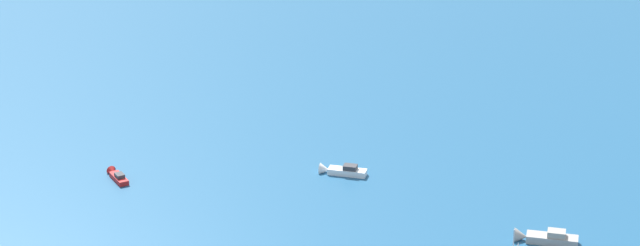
# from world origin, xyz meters

# --- Properties ---
(motorboat_far_port) EXTENTS (5.68, 1.50, 1.65)m
(motorboat_far_port) POSITION_xyz_m (43.01, 10.68, 0.44)
(motorboat_far_port) COLOR #B21E1E
(motorboat_far_port) RESTS_ON ground_plane
(motorboat_far_stbd) EXTENTS (7.26, 7.65, 2.44)m
(motorboat_far_stbd) POSITION_xyz_m (-3.88, -31.97, 0.66)
(motorboat_far_stbd) COLOR #9E9993
(motorboat_far_stbd) RESTS_ON ground_plane
(motorboat_inshore) EXTENTS (6.28, 6.45, 2.08)m
(motorboat_inshore) POSITION_xyz_m (28.39, -19.45, 0.56)
(motorboat_inshore) COLOR white
(motorboat_inshore) RESTS_ON ground_plane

